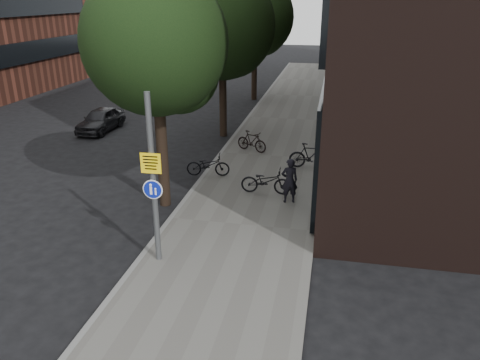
% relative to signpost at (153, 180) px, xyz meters
% --- Properties ---
extents(ground, '(120.00, 120.00, 0.00)m').
position_rel_signpost_xyz_m(ground, '(1.49, -0.95, -2.36)').
color(ground, black).
rests_on(ground, ground).
extents(sidewalk, '(4.50, 60.00, 0.12)m').
position_rel_signpost_xyz_m(sidewalk, '(1.74, 9.05, -2.30)').
color(sidewalk, '#605E59').
rests_on(sidewalk, ground).
extents(curb_edge, '(0.15, 60.00, 0.13)m').
position_rel_signpost_xyz_m(curb_edge, '(-0.51, 9.05, -2.29)').
color(curb_edge, slate).
rests_on(curb_edge, ground).
extents(street_tree_near, '(4.40, 4.40, 7.50)m').
position_rel_signpost_xyz_m(street_tree_near, '(-1.04, 3.69, 2.75)').
color(street_tree_near, black).
rests_on(street_tree_near, ground).
extents(street_tree_mid, '(5.00, 5.00, 7.80)m').
position_rel_signpost_xyz_m(street_tree_mid, '(-1.04, 12.19, 2.76)').
color(street_tree_mid, black).
rests_on(street_tree_mid, ground).
extents(street_tree_far, '(5.00, 5.00, 7.80)m').
position_rel_signpost_xyz_m(street_tree_far, '(-1.04, 21.19, 2.76)').
color(street_tree_far, black).
rests_on(street_tree_far, ground).
extents(signpost, '(0.51, 0.15, 4.43)m').
position_rel_signpost_xyz_m(signpost, '(0.00, 0.00, 0.00)').
color(signpost, '#595B5E').
rests_on(signpost, sidewalk).
extents(pedestrian, '(0.65, 0.52, 1.54)m').
position_rel_signpost_xyz_m(pedestrian, '(2.99, 4.33, -1.47)').
color(pedestrian, black).
rests_on(pedestrian, sidewalk).
extents(parked_bike_facade_near, '(1.76, 0.65, 0.92)m').
position_rel_signpost_xyz_m(parked_bike_facade_near, '(2.12, 4.90, -1.78)').
color(parked_bike_facade_near, black).
rests_on(parked_bike_facade_near, sidewalk).
extents(parked_bike_facade_far, '(1.74, 0.53, 1.04)m').
position_rel_signpost_xyz_m(parked_bike_facade_far, '(3.49, 7.80, -1.72)').
color(parked_bike_facade_far, black).
rests_on(parked_bike_facade_far, sidewalk).
extents(parked_bike_curb_near, '(1.72, 0.84, 0.87)m').
position_rel_signpost_xyz_m(parked_bike_curb_near, '(-0.31, 6.17, -1.80)').
color(parked_bike_curb_near, black).
rests_on(parked_bike_curb_near, sidewalk).
extents(parked_bike_curb_far, '(1.56, 1.03, 0.91)m').
position_rel_signpost_xyz_m(parked_bike_curb_far, '(0.80, 9.50, -1.78)').
color(parked_bike_curb_far, black).
rests_on(parked_bike_curb_far, sidewalk).
extents(parked_car_near, '(1.48, 3.50, 1.18)m').
position_rel_signpost_xyz_m(parked_car_near, '(-7.57, 11.70, -1.77)').
color(parked_car_near, black).
rests_on(parked_car_near, ground).
extents(parked_car_mid, '(1.55, 3.41, 1.08)m').
position_rel_signpost_xyz_m(parked_car_mid, '(-6.92, 21.06, -1.82)').
color(parked_car_mid, '#541818').
rests_on(parked_car_mid, ground).
extents(parked_car_far, '(1.63, 3.88, 1.12)m').
position_rel_signpost_xyz_m(parked_car_far, '(-7.70, 25.13, -1.80)').
color(parked_car_far, black).
rests_on(parked_car_far, ground).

